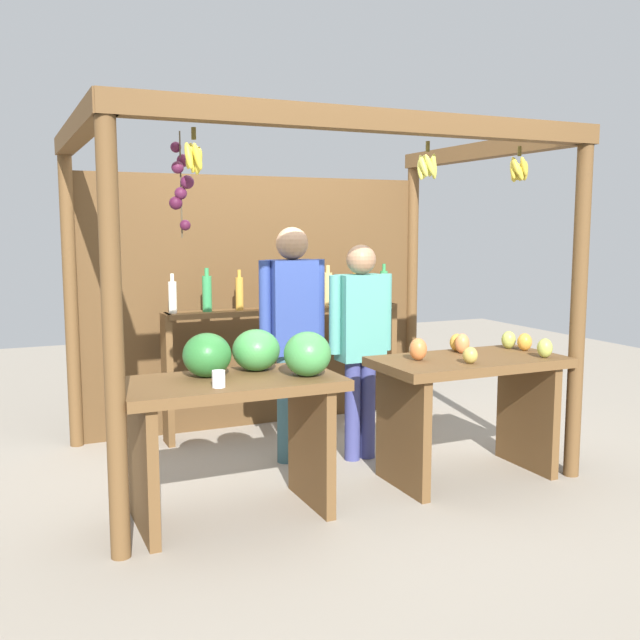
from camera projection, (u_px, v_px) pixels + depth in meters
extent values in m
plane|color=gray|center=(308.00, 459.00, 5.15)|extent=(12.00, 12.00, 0.00)
cylinder|color=brown|center=(113.00, 333.00, 3.48)|extent=(0.10, 0.10, 2.27)
cylinder|color=brown|center=(578.00, 305.00, 4.68)|extent=(0.10, 0.10, 2.27)
cylinder|color=brown|center=(71.00, 296.00, 5.33)|extent=(0.10, 0.10, 2.27)
cylinder|color=brown|center=(412.00, 283.00, 6.53)|extent=(0.10, 0.10, 2.27)
cube|color=brown|center=(382.00, 121.00, 3.94)|extent=(3.03, 0.12, 0.12)
cube|color=brown|center=(80.00, 129.00, 4.27)|extent=(0.12, 2.15, 0.12)
cube|color=brown|center=(485.00, 150.00, 5.46)|extent=(0.12, 2.15, 0.12)
cube|color=#52381E|center=(258.00, 302.00, 5.96)|extent=(2.93, 0.04, 2.05)
cylinder|color=brown|center=(194.00, 133.00, 3.61)|extent=(0.02, 0.02, 0.06)
ellipsoid|color=yellow|center=(198.00, 162.00, 3.64)|extent=(0.04, 0.09, 0.14)
ellipsoid|color=yellow|center=(196.00, 160.00, 3.67)|extent=(0.07, 0.05, 0.15)
ellipsoid|color=yellow|center=(190.00, 156.00, 3.63)|extent=(0.06, 0.06, 0.15)
ellipsoid|color=yellow|center=(189.00, 155.00, 3.60)|extent=(0.05, 0.06, 0.15)
ellipsoid|color=yellow|center=(197.00, 157.00, 3.61)|extent=(0.07, 0.05, 0.15)
cylinder|color=brown|center=(428.00, 146.00, 4.20)|extent=(0.02, 0.02, 0.06)
ellipsoid|color=#D1CC4C|center=(432.00, 165.00, 4.23)|extent=(0.04, 0.07, 0.14)
ellipsoid|color=#D1CC4C|center=(427.00, 168.00, 4.24)|extent=(0.08, 0.07, 0.14)
ellipsoid|color=#D1CC4C|center=(422.00, 167.00, 4.24)|extent=(0.06, 0.05, 0.14)
ellipsoid|color=#D1CC4C|center=(420.00, 169.00, 4.22)|extent=(0.06, 0.09, 0.14)
ellipsoid|color=#D1CC4C|center=(423.00, 166.00, 4.18)|extent=(0.06, 0.08, 0.14)
ellipsoid|color=#D1CC4C|center=(430.00, 165.00, 4.18)|extent=(0.09, 0.05, 0.14)
ellipsoid|color=#D1CC4C|center=(434.00, 168.00, 4.20)|extent=(0.07, 0.06, 0.14)
cylinder|color=brown|center=(520.00, 151.00, 4.46)|extent=(0.02, 0.02, 0.06)
ellipsoid|color=gold|center=(522.00, 172.00, 4.48)|extent=(0.04, 0.08, 0.13)
ellipsoid|color=gold|center=(520.00, 170.00, 4.49)|extent=(0.05, 0.06, 0.13)
ellipsoid|color=gold|center=(517.00, 173.00, 4.50)|extent=(0.08, 0.05, 0.13)
ellipsoid|color=gold|center=(514.00, 172.00, 4.50)|extent=(0.07, 0.05, 0.13)
ellipsoid|color=gold|center=(513.00, 170.00, 4.47)|extent=(0.05, 0.07, 0.13)
ellipsoid|color=gold|center=(516.00, 166.00, 4.44)|extent=(0.06, 0.08, 0.13)
ellipsoid|color=gold|center=(519.00, 171.00, 4.44)|extent=(0.07, 0.06, 0.13)
ellipsoid|color=gold|center=(524.00, 166.00, 4.44)|extent=(0.08, 0.04, 0.13)
ellipsoid|color=gold|center=(525.00, 171.00, 4.47)|extent=(0.06, 0.07, 0.13)
cylinder|color=#4C422D|center=(181.00, 185.00, 3.79)|extent=(0.01, 0.01, 0.55)
sphere|color=#511938|center=(176.00, 147.00, 3.78)|extent=(0.06, 0.06, 0.06)
sphere|color=#601E42|center=(183.00, 161.00, 3.79)|extent=(0.07, 0.07, 0.07)
sphere|color=#511938|center=(178.00, 167.00, 3.75)|extent=(0.06, 0.06, 0.06)
sphere|color=#511938|center=(187.00, 182.00, 3.77)|extent=(0.07, 0.07, 0.07)
sphere|color=#511938|center=(181.00, 193.00, 3.78)|extent=(0.07, 0.07, 0.07)
sphere|color=#47142D|center=(176.00, 203.00, 3.79)|extent=(0.07, 0.07, 0.07)
sphere|color=#47142D|center=(185.00, 225.00, 3.79)|extent=(0.06, 0.06, 0.06)
cube|color=brown|center=(230.00, 384.00, 4.03)|extent=(1.23, 0.64, 0.06)
cube|color=brown|center=(143.00, 466.00, 3.88)|extent=(0.06, 0.58, 0.74)
cube|color=brown|center=(311.00, 443.00, 4.28)|extent=(0.06, 0.58, 0.74)
ellipsoid|color=#429347|center=(256.00, 350.00, 4.24)|extent=(0.39, 0.39, 0.24)
ellipsoid|color=#429347|center=(307.00, 354.00, 4.09)|extent=(0.38, 0.38, 0.25)
ellipsoid|color=#2D7533|center=(207.00, 355.00, 4.07)|extent=(0.37, 0.37, 0.25)
cylinder|color=white|center=(219.00, 379.00, 3.81)|extent=(0.07, 0.07, 0.09)
cube|color=brown|center=(469.00, 362.00, 4.69)|extent=(1.23, 0.64, 0.06)
cube|color=brown|center=(402.00, 431.00, 4.54)|extent=(0.06, 0.58, 0.74)
cube|color=brown|center=(527.00, 414.00, 4.94)|extent=(0.06, 0.58, 0.74)
ellipsoid|color=gold|center=(525.00, 342.00, 4.94)|extent=(0.12, 0.12, 0.12)
ellipsoid|color=#B79E47|center=(470.00, 355.00, 4.47)|extent=(0.11, 0.11, 0.10)
ellipsoid|color=gold|center=(457.00, 342.00, 4.91)|extent=(0.13, 0.13, 0.12)
ellipsoid|color=#CC7038|center=(418.00, 349.00, 4.58)|extent=(0.12, 0.12, 0.14)
ellipsoid|color=#E07F47|center=(462.00, 343.00, 4.83)|extent=(0.12, 0.12, 0.13)
ellipsoid|color=#A8B24C|center=(545.00, 348.00, 4.67)|extent=(0.13, 0.13, 0.13)
ellipsoid|color=#A8B24C|center=(509.00, 340.00, 5.02)|extent=(0.12, 0.12, 0.12)
cube|color=brown|center=(168.00, 380.00, 5.45)|extent=(0.05, 0.20, 1.00)
cube|color=brown|center=(388.00, 360.00, 6.22)|extent=(0.05, 0.20, 1.00)
cube|color=brown|center=(285.00, 310.00, 5.77)|extent=(1.90, 0.22, 0.04)
cylinder|color=silver|center=(173.00, 297.00, 5.39)|extent=(0.06, 0.06, 0.24)
cylinder|color=silver|center=(172.00, 278.00, 5.37)|extent=(0.03, 0.03, 0.06)
cylinder|color=#338C4C|center=(207.00, 294.00, 5.49)|extent=(0.07, 0.07, 0.27)
cylinder|color=#338C4C|center=(207.00, 272.00, 5.47)|extent=(0.03, 0.03, 0.06)
cylinder|color=gold|center=(239.00, 294.00, 5.60)|extent=(0.06, 0.06, 0.25)
cylinder|color=gold|center=(239.00, 274.00, 5.58)|extent=(0.03, 0.03, 0.06)
cylinder|color=#994C1E|center=(270.00, 293.00, 5.70)|extent=(0.07, 0.07, 0.25)
cylinder|color=#994C1E|center=(270.00, 273.00, 5.68)|extent=(0.03, 0.03, 0.06)
cylinder|color=#338C4C|center=(301.00, 289.00, 5.81)|extent=(0.07, 0.07, 0.29)
cylinder|color=#338C4C|center=(300.00, 268.00, 5.79)|extent=(0.03, 0.03, 0.06)
cylinder|color=#D8B266|center=(328.00, 289.00, 5.91)|extent=(0.07, 0.07, 0.27)
cylinder|color=#D8B266|center=(328.00, 269.00, 5.89)|extent=(0.03, 0.03, 0.06)
cylinder|color=gold|center=(357.00, 289.00, 6.02)|extent=(0.08, 0.08, 0.26)
cylinder|color=gold|center=(357.00, 269.00, 6.00)|extent=(0.03, 0.03, 0.06)
cylinder|color=#338C4C|center=(384.00, 287.00, 6.12)|extent=(0.06, 0.06, 0.27)
cylinder|color=#338C4C|center=(384.00, 267.00, 6.10)|extent=(0.03, 0.03, 0.06)
cylinder|color=#375F6B|center=(285.00, 408.00, 5.05)|extent=(0.11, 0.11, 0.77)
cylinder|color=#375F6B|center=(301.00, 407.00, 5.09)|extent=(0.11, 0.11, 0.77)
cube|color=#2D428C|center=(292.00, 307.00, 4.98)|extent=(0.32, 0.19, 0.65)
cylinder|color=#2D428C|center=(265.00, 304.00, 4.89)|extent=(0.08, 0.08, 0.58)
cylinder|color=#2D428C|center=(319.00, 301.00, 5.06)|extent=(0.08, 0.08, 0.58)
sphere|color=tan|center=(292.00, 243.00, 4.92)|extent=(0.22, 0.22, 0.22)
cylinder|color=#393D7B|center=(352.00, 411.00, 5.10)|extent=(0.11, 0.11, 0.71)
cylinder|color=#393D7B|center=(367.00, 409.00, 5.15)|extent=(0.11, 0.11, 0.71)
cube|color=teal|center=(361.00, 318.00, 5.04)|extent=(0.32, 0.19, 0.60)
cylinder|color=teal|center=(335.00, 315.00, 4.96)|extent=(0.08, 0.08, 0.54)
cylinder|color=teal|center=(386.00, 312.00, 5.12)|extent=(0.08, 0.08, 0.54)
sphere|color=#997051|center=(361.00, 260.00, 4.99)|extent=(0.21, 0.21, 0.21)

